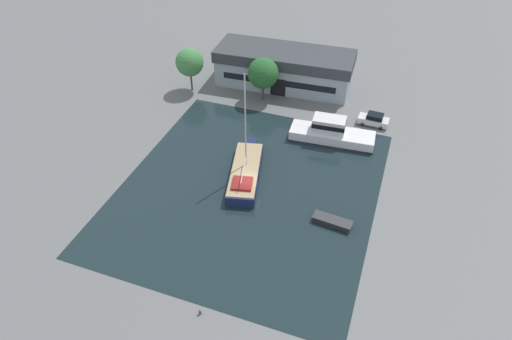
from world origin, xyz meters
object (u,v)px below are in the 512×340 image
object	(u,v)px
quay_tree_near_building	(263,73)
sailboat_moored	(246,171)
warehouse_building	(284,68)
quay_tree_by_water	(190,62)
parked_car	(374,120)
motor_cruiser	(331,133)
small_dinghy	(332,221)

from	to	relation	value
quay_tree_near_building	sailboat_moored	bearing A→B (deg)	-77.48
quay_tree_near_building	warehouse_building	bearing A→B (deg)	74.00
quay_tree_by_water	sailboat_moored	world-z (taller)	sailboat_moored
parked_car	quay_tree_by_water	bearing A→B (deg)	92.33
quay_tree_by_water	sailboat_moored	size ratio (longest dim) A/B	0.50
quay_tree_by_water	motor_cruiser	bearing A→B (deg)	-14.29
quay_tree_by_water	small_dinghy	world-z (taller)	quay_tree_by_water
warehouse_building	quay_tree_near_building	xyz separation A→B (m)	(-1.63, -5.70, 1.54)
warehouse_building	quay_tree_near_building	size ratio (longest dim) A/B	3.23
warehouse_building	parked_car	world-z (taller)	warehouse_building
quay_tree_near_building	sailboat_moored	world-z (taller)	sailboat_moored
small_dinghy	sailboat_moored	bearing A→B (deg)	-104.45
parked_car	motor_cruiser	xyz separation A→B (m)	(-4.95, -5.81, 0.37)
quay_tree_near_building	quay_tree_by_water	size ratio (longest dim) A/B	0.98
motor_cruiser	warehouse_building	bearing A→B (deg)	35.60
quay_tree_near_building	parked_car	xyz separation A→B (m)	(17.22, -1.30, -3.60)
parked_car	small_dinghy	xyz separation A→B (m)	(-1.27, -21.23, -0.53)
quay_tree_by_water	motor_cruiser	xyz separation A→B (m)	(23.94, -6.09, -3.53)
motor_cruiser	quay_tree_by_water	bearing A→B (deg)	71.59
quay_tree_by_water	small_dinghy	bearing A→B (deg)	-37.92
warehouse_building	quay_tree_near_building	distance (m)	6.12
parked_car	small_dinghy	distance (m)	21.27
quay_tree_by_water	sailboat_moored	bearing A→B (deg)	-47.57
small_dinghy	parked_car	bearing A→B (deg)	-177.90
parked_car	small_dinghy	world-z (taller)	parked_car
quay_tree_near_building	parked_car	bearing A→B (deg)	-4.32
warehouse_building	motor_cruiser	bearing A→B (deg)	-53.28
quay_tree_near_building	motor_cruiser	distance (m)	14.55
quay_tree_by_water	small_dinghy	xyz separation A→B (m)	(27.62, -21.51, -4.43)
warehouse_building	sailboat_moored	xyz separation A→B (m)	(2.41, -23.90, -2.17)
warehouse_building	quay_tree_by_water	world-z (taller)	quay_tree_by_water
motor_cruiser	quay_tree_near_building	bearing A→B (deg)	55.79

